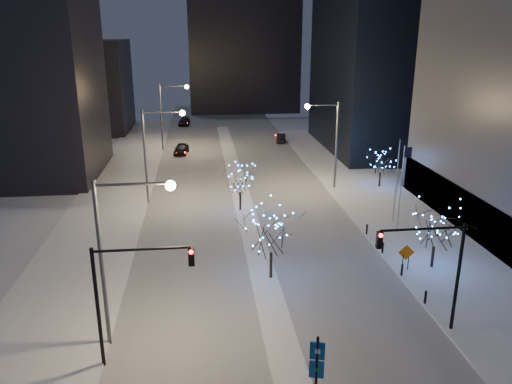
{
  "coord_description": "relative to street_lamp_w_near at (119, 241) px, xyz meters",
  "views": [
    {
      "loc": [
        -4.35,
        -23.88,
        17.45
      ],
      "look_at": [
        0.04,
        14.35,
        5.0
      ],
      "focal_mm": 35.0,
      "sensor_mm": 36.0,
      "label": 1
    }
  ],
  "objects": [
    {
      "name": "traffic_signal_west",
      "position": [
        0.5,
        -2.0,
        -1.74
      ],
      "size": [
        5.26,
        0.43,
        7.0
      ],
      "color": "black",
      "rests_on": "ground"
    },
    {
      "name": "street_lamp_w_far",
      "position": [
        0.0,
        50.0,
        0.0
      ],
      "size": [
        4.4,
        0.56,
        10.0
      ],
      "color": "#595E66",
      "rests_on": "ground"
    },
    {
      "name": "flagpoles",
      "position": [
        22.3,
        15.25,
        -1.7
      ],
      "size": [
        1.35,
        2.6,
        8.0
      ],
      "color": "silver",
      "rests_on": "east_sidewalk"
    },
    {
      "name": "traffic_signal_east",
      "position": [
        17.88,
        -1.0,
        -1.74
      ],
      "size": [
        5.26,
        0.43,
        7.0
      ],
      "color": "black",
      "rests_on": "ground"
    },
    {
      "name": "horizon_block",
      "position": [
        14.94,
        90.0,
        14.5
      ],
      "size": [
        24.0,
        14.0,
        42.0
      ],
      "primitive_type": "cube",
      "color": "black",
      "rests_on": "ground"
    },
    {
      "name": "holiday_tree_plaza_far",
      "position": [
        25.25,
        27.73,
        -3.39
      ],
      "size": [
        3.8,
        3.8,
        4.56
      ],
      "color": "black",
      "rests_on": "east_sidewalk"
    },
    {
      "name": "car_far",
      "position": [
        1.77,
        71.16,
        -5.78
      ],
      "size": [
        2.39,
        5.11,
        1.44
      ],
      "primitive_type": "imported",
      "rotation": [
        0.0,
        0.0,
        -0.08
      ],
      "color": "black",
      "rests_on": "ground"
    },
    {
      "name": "bollards",
      "position": [
        19.14,
        8.0,
        -5.9
      ],
      "size": [
        0.16,
        12.16,
        0.9
      ],
      "color": "black",
      "rests_on": "east_sidewalk"
    },
    {
      "name": "construction_sign",
      "position": [
        19.74,
        6.85,
        -5.11
      ],
      "size": [
        1.25,
        0.14,
        2.06
      ],
      "rotation": [
        0.0,
        0.0,
        -0.07
      ],
      "color": "black",
      "rests_on": "east_sidewalk"
    },
    {
      "name": "filler_west_far",
      "position": [
        -17.06,
        68.0,
        1.5
      ],
      "size": [
        18.0,
        16.0,
        16.0
      ],
      "primitive_type": "cube",
      "color": "black",
      "rests_on": "ground"
    },
    {
      "name": "holiday_tree_median_far",
      "position": [
        8.44,
        21.54,
        -3.21
      ],
      "size": [
        3.56,
        3.56,
        4.66
      ],
      "color": "black",
      "rests_on": "median"
    },
    {
      "name": "street_lamp_w_near",
      "position": [
        0.0,
        0.0,
        0.0
      ],
      "size": [
        4.4,
        0.56,
        10.0
      ],
      "color": "#595E66",
      "rests_on": "ground"
    },
    {
      "name": "ground",
      "position": [
        8.94,
        -2.0,
        -6.5
      ],
      "size": [
        160.0,
        160.0,
        0.0
      ],
      "primitive_type": "plane",
      "color": "white",
      "rests_on": "ground"
    },
    {
      "name": "road",
      "position": [
        8.94,
        33.0,
        -6.49
      ],
      "size": [
        20.0,
        130.0,
        0.02
      ],
      "primitive_type": "cube",
      "color": "#ADB2BC",
      "rests_on": "ground"
    },
    {
      "name": "holiday_tree_median_near",
      "position": [
        9.44,
        6.8,
        -2.73
      ],
      "size": [
        5.18,
        5.18,
        5.59
      ],
      "color": "black",
      "rests_on": "median"
    },
    {
      "name": "west_sidewalk",
      "position": [
        -5.06,
        18.0,
        -6.42
      ],
      "size": [
        8.0,
        90.0,
        0.15
      ],
      "primitive_type": "cube",
      "color": "white",
      "rests_on": "ground"
    },
    {
      "name": "wayfinding_sign",
      "position": [
        9.69,
        -6.53,
        -4.04
      ],
      "size": [
        0.71,
        0.28,
        4.0
      ],
      "rotation": [
        0.0,
        0.0,
        -0.28
      ],
      "color": "black",
      "rests_on": "ground"
    },
    {
      "name": "street_lamp_east",
      "position": [
        19.02,
        28.0,
        -0.05
      ],
      "size": [
        3.9,
        0.56,
        10.0
      ],
      "color": "#595E66",
      "rests_on": "ground"
    },
    {
      "name": "street_lamp_w_mid",
      "position": [
        0.0,
        25.0,
        0.0
      ],
      "size": [
        4.4,
        0.56,
        10.0
      ],
      "color": "#595E66",
      "rests_on": "ground"
    },
    {
      "name": "holiday_tree_plaza_near",
      "position": [
        22.0,
        7.11,
        -3.08
      ],
      "size": [
        5.2,
        5.2,
        5.19
      ],
      "color": "black",
      "rests_on": "east_sidewalk"
    },
    {
      "name": "median",
      "position": [
        8.94,
        28.0,
        -6.42
      ],
      "size": [
        2.0,
        80.0,
        0.15
      ],
      "primitive_type": "cube",
      "color": "white",
      "rests_on": "ground"
    },
    {
      "name": "east_sidewalk",
      "position": [
        23.94,
        18.0,
        -6.42
      ],
      "size": [
        10.0,
        90.0,
        0.15
      ],
      "primitive_type": "cube",
      "color": "white",
      "rests_on": "ground"
    },
    {
      "name": "car_near",
      "position": [
        1.82,
        47.23,
        -5.72
      ],
      "size": [
        2.46,
        4.78,
        1.56
      ],
      "primitive_type": "imported",
      "rotation": [
        0.0,
        0.0,
        -0.14
      ],
      "color": "black",
      "rests_on": "ground"
    },
    {
      "name": "car_mid",
      "position": [
        17.94,
        54.08,
        -5.8
      ],
      "size": [
        2.16,
        4.42,
        1.39
      ],
      "primitive_type": "imported",
      "rotation": [
        0.0,
        0.0,
        2.97
      ],
      "color": "black",
      "rests_on": "ground"
    }
  ]
}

